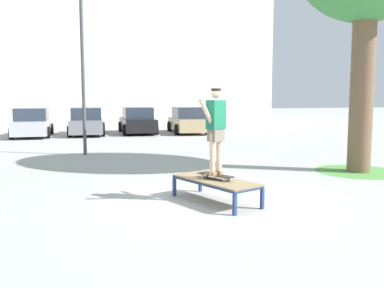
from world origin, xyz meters
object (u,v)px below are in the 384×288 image
skate_box (216,182)px  car_tan (188,121)px  car_grey (87,122)px  light_post (82,47)px  skater (216,125)px  car_silver (32,123)px  skateboard (216,175)px  car_black (137,121)px

skate_box → car_tan: bearing=74.4°
car_grey → light_post: 8.88m
car_tan → car_grey: bearing=173.8°
skater → car_grey: bearing=94.7°
skate_box → car_tan: (4.32, 15.46, 0.28)m
skate_box → car_silver: size_ratio=0.48×
skater → skateboard: bearing=-61.3°
car_silver → car_black: same height
car_silver → car_grey: 2.82m
light_post → skate_box: bearing=-75.7°
car_silver → light_post: bearing=-75.3°
car_silver → car_grey: same height
car_black → car_silver: bearing=-177.9°
car_grey → light_post: size_ratio=0.75×
skater → car_grey: skater is taller
car_silver → car_black: 5.64m
skateboard → car_tan: (4.32, 15.46, 0.15)m
skate_box → car_black: bearing=84.7°
skater → car_tan: size_ratio=0.39×
light_post → skater: bearing=-75.7°
skater → car_black: skater is taller
car_black → light_post: size_ratio=0.74×
car_grey → skate_box: bearing=-85.3°
skateboard → light_post: (-1.98, 7.79, 3.29)m
car_tan → skate_box: bearing=-105.6°
light_post → car_tan: bearing=50.6°
skater → light_post: (-1.98, 7.79, 2.29)m
skater → light_post: light_post is taller
skater → skate_box: bearing=-67.1°
car_grey → light_post: light_post is taller
skater → car_black: (1.51, 16.13, -0.84)m
skater → car_silver: (-4.12, 15.92, -0.84)m
car_silver → car_tan: bearing=-3.1°
skater → car_tan: 16.07m
car_silver → car_grey: bearing=2.9°
skate_box → car_grey: size_ratio=0.47×
car_grey → skater: bearing=-85.3°
car_black → car_tan: bearing=-13.5°
car_black → car_tan: same height
skateboard → light_post: light_post is taller
skateboard → light_post: 8.69m
skate_box → skateboard: (-0.00, 0.00, 0.12)m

